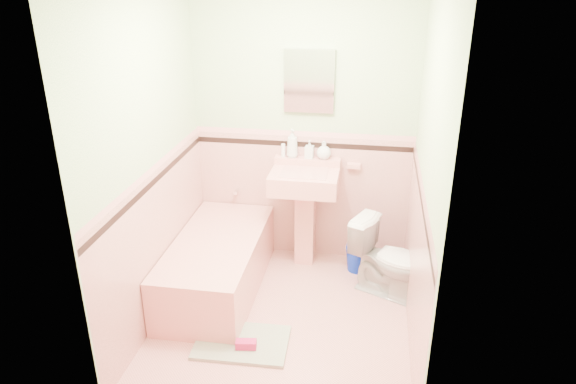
% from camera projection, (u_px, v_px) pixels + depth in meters
% --- Properties ---
extents(floor, '(2.20, 2.20, 0.00)m').
position_uv_depth(floor, '(283.00, 318.00, 4.29)').
color(floor, pink).
rests_on(floor, ground).
extents(wall_back, '(2.50, 0.00, 2.50)m').
position_uv_depth(wall_back, '(303.00, 130.00, 4.80)').
color(wall_back, '#F8EECA').
rests_on(wall_back, ground).
extents(wall_front, '(2.50, 0.00, 2.50)m').
position_uv_depth(wall_front, '(246.00, 248.00, 2.80)').
color(wall_front, '#F8EECA').
rests_on(wall_front, ground).
extents(wall_left, '(0.00, 2.50, 2.50)m').
position_uv_depth(wall_left, '(150.00, 166.00, 3.95)').
color(wall_left, '#F8EECA').
rests_on(wall_left, ground).
extents(wall_right, '(0.00, 2.50, 2.50)m').
position_uv_depth(wall_right, '(426.00, 182.00, 3.65)').
color(wall_right, '#F8EECA').
rests_on(wall_right, ground).
extents(wainscot_back, '(2.00, 0.00, 2.00)m').
position_uv_depth(wainscot_back, '(302.00, 196.00, 5.04)').
color(wainscot_back, '#ECA49E').
rests_on(wainscot_back, ground).
extents(wainscot_front, '(2.00, 0.00, 2.00)m').
position_uv_depth(wainscot_front, '(250.00, 346.00, 3.07)').
color(wainscot_front, '#ECA49E').
rests_on(wainscot_front, ground).
extents(wainscot_left, '(0.00, 2.20, 2.20)m').
position_uv_depth(wainscot_left, '(160.00, 243.00, 4.20)').
color(wainscot_left, '#ECA49E').
rests_on(wainscot_left, ground).
extents(wainscot_right, '(0.00, 2.20, 2.20)m').
position_uv_depth(wainscot_right, '(415.00, 264.00, 3.91)').
color(wainscot_right, '#ECA49E').
rests_on(wainscot_right, ground).
extents(accent_back, '(2.00, 0.00, 2.00)m').
position_uv_depth(accent_back, '(303.00, 144.00, 4.83)').
color(accent_back, black).
rests_on(accent_back, ground).
extents(accent_front, '(2.00, 0.00, 2.00)m').
position_uv_depth(accent_front, '(248.00, 267.00, 2.87)').
color(accent_front, black).
rests_on(accent_front, ground).
extents(accent_left, '(0.00, 2.20, 2.20)m').
position_uv_depth(accent_left, '(154.00, 182.00, 4.00)').
color(accent_left, black).
rests_on(accent_left, ground).
extents(accent_right, '(0.00, 2.20, 2.20)m').
position_uv_depth(accent_right, '(421.00, 199.00, 3.70)').
color(accent_right, black).
rests_on(accent_right, ground).
extents(cap_back, '(2.00, 0.00, 2.00)m').
position_uv_depth(cap_back, '(303.00, 134.00, 4.79)').
color(cap_back, pink).
rests_on(cap_back, ground).
extents(cap_front, '(2.00, 0.00, 2.00)m').
position_uv_depth(cap_front, '(247.00, 251.00, 2.83)').
color(cap_front, pink).
rests_on(cap_front, ground).
extents(cap_left, '(0.00, 2.20, 2.20)m').
position_uv_depth(cap_left, '(153.00, 169.00, 3.96)').
color(cap_left, pink).
rests_on(cap_left, ground).
extents(cap_right, '(0.00, 2.20, 2.20)m').
position_uv_depth(cap_right, '(422.00, 186.00, 3.66)').
color(cap_right, pink).
rests_on(cap_right, ground).
extents(bathtub, '(0.70, 1.50, 0.45)m').
position_uv_depth(bathtub, '(218.00, 266.00, 4.59)').
color(bathtub, pink).
rests_on(bathtub, floor).
extents(tub_faucet, '(0.04, 0.12, 0.04)m').
position_uv_depth(tub_faucet, '(237.00, 191.00, 5.09)').
color(tub_faucet, silver).
rests_on(tub_faucet, wall_back).
extents(sink, '(0.60, 0.49, 0.94)m').
position_uv_depth(sink, '(304.00, 219.00, 4.88)').
color(sink, pink).
rests_on(sink, floor).
extents(sink_faucet, '(0.02, 0.02, 0.10)m').
position_uv_depth(sink_faucet, '(307.00, 165.00, 4.82)').
color(sink_faucet, silver).
rests_on(sink_faucet, sink).
extents(medicine_cabinet, '(0.44, 0.04, 0.55)m').
position_uv_depth(medicine_cabinet, '(309.00, 81.00, 4.58)').
color(medicine_cabinet, white).
rests_on(medicine_cabinet, wall_back).
extents(soap_dish, '(0.12, 0.07, 0.04)m').
position_uv_depth(soap_dish, '(354.00, 166.00, 4.81)').
color(soap_dish, pink).
rests_on(soap_dish, wall_back).
extents(soap_bottle_left, '(0.13, 0.13, 0.26)m').
position_uv_depth(soap_bottle_left, '(292.00, 143.00, 4.80)').
color(soap_bottle_left, '#B2B2B2').
rests_on(soap_bottle_left, sink).
extents(soap_bottle_mid, '(0.08, 0.08, 0.17)m').
position_uv_depth(soap_bottle_mid, '(309.00, 149.00, 4.79)').
color(soap_bottle_mid, '#B2B2B2').
rests_on(soap_bottle_mid, sink).
extents(soap_bottle_right, '(0.17, 0.17, 0.16)m').
position_uv_depth(soap_bottle_right, '(324.00, 150.00, 4.77)').
color(soap_bottle_right, '#B2B2B2').
rests_on(soap_bottle_right, sink).
extents(tube, '(0.04, 0.04, 0.12)m').
position_uv_depth(tube, '(283.00, 150.00, 4.84)').
color(tube, white).
rests_on(tube, sink).
extents(toilet, '(0.75, 0.61, 0.66)m').
position_uv_depth(toilet, '(390.00, 259.00, 4.49)').
color(toilet, white).
rests_on(toilet, floor).
extents(bucket, '(0.28, 0.28, 0.23)m').
position_uv_depth(bucket, '(358.00, 259.00, 4.93)').
color(bucket, '#0927B4').
rests_on(bucket, floor).
extents(bath_mat, '(0.70, 0.48, 0.03)m').
position_uv_depth(bath_mat, '(242.00, 342.00, 3.99)').
color(bath_mat, '#9DA78B').
rests_on(bath_mat, floor).
extents(shoe, '(0.16, 0.09, 0.06)m').
position_uv_depth(shoe, '(246.00, 344.00, 3.90)').
color(shoe, '#BF1E59').
rests_on(shoe, bath_mat).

